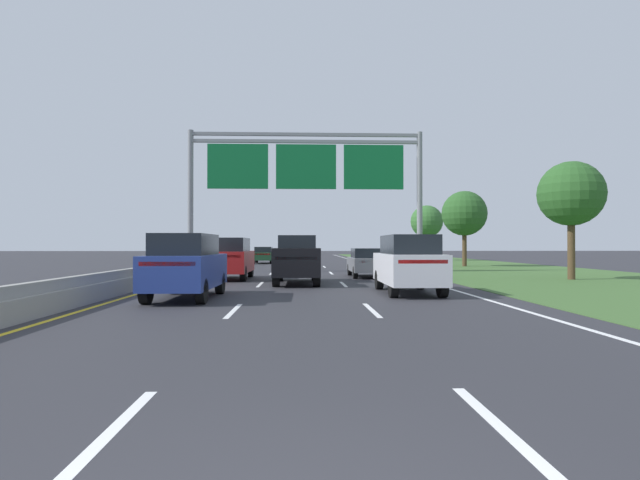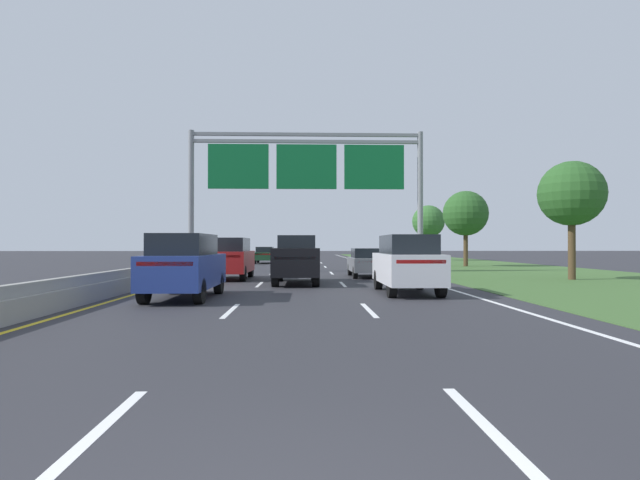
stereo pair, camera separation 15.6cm
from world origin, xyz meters
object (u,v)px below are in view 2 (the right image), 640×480
at_px(car_blue_left_lane_suv, 185,265).
at_px(roadside_tree_far, 428,222).
at_px(overhead_sign_gantry, 307,172).
at_px(pickup_truck_black, 296,260).
at_px(roadside_tree_mid, 466,214).
at_px(car_grey_right_lane_sedan, 367,262).
at_px(car_red_left_lane_suv, 231,258).
at_px(car_darkgreen_left_lane_sedan, 265,255).
at_px(roadside_tree_near, 572,194).
at_px(car_white_right_lane_suv, 407,263).

distance_m(car_blue_left_lane_suv, roadside_tree_far, 43.98).
bearing_deg(overhead_sign_gantry, car_blue_left_lane_suv, -104.58).
bearing_deg(pickup_truck_black, roadside_tree_mid, -36.99).
bearing_deg(car_grey_right_lane_sedan, car_red_left_lane_suv, 102.38).
relative_size(car_darkgreen_left_lane_sedan, roadside_tree_mid, 0.72).
height_order(overhead_sign_gantry, roadside_tree_near, overhead_sign_gantry).
xyz_separation_m(car_blue_left_lane_suv, car_grey_right_lane_sedan, (7.37, 10.94, -0.28)).
bearing_deg(car_red_left_lane_suv, roadside_tree_mid, -47.87).
bearing_deg(car_blue_left_lane_suv, car_grey_right_lane_sedan, -33.21).
bearing_deg(roadside_tree_near, car_darkgreen_left_lane_sedan, 125.87).
bearing_deg(car_white_right_lane_suv, pickup_truck_black, 40.21).
bearing_deg(pickup_truck_black, car_grey_right_lane_sedan, -40.19).
distance_m(pickup_truck_black, car_grey_right_lane_sedan, 5.86).
distance_m(car_grey_right_lane_sedan, roadside_tree_mid, 16.94).
xyz_separation_m(roadside_tree_near, roadside_tree_mid, (-0.21, 16.02, 0.01)).
bearing_deg(car_blue_left_lane_suv, roadside_tree_far, -23.44).
relative_size(car_grey_right_lane_sedan, roadside_tree_far, 0.71).
distance_m(car_white_right_lane_suv, car_blue_left_lane_suv, 7.81).
relative_size(car_white_right_lane_suv, car_grey_right_lane_sedan, 1.07).
bearing_deg(overhead_sign_gantry, car_red_left_lane_suv, -121.53).
bearing_deg(pickup_truck_black, car_blue_left_lane_suv, 151.45).
bearing_deg(roadside_tree_far, roadside_tree_near, -91.12).
xyz_separation_m(car_blue_left_lane_suv, roadside_tree_near, (17.35, 8.30, 3.21)).
bearing_deg(car_blue_left_lane_suv, roadside_tree_near, -63.68).
distance_m(overhead_sign_gantry, car_white_right_lane_suv, 15.52).
height_order(roadside_tree_mid, roadside_tree_far, roadside_tree_far).
bearing_deg(roadside_tree_far, car_white_right_lane_suv, -105.05).
bearing_deg(car_darkgreen_left_lane_sedan, roadside_tree_mid, -113.87).
xyz_separation_m(pickup_truck_black, car_white_right_lane_suv, (4.08, -4.89, 0.02)).
xyz_separation_m(roadside_tree_mid, roadside_tree_far, (0.83, 15.68, 0.07)).
bearing_deg(car_white_right_lane_suv, car_red_left_lane_suv, 44.21).
xyz_separation_m(overhead_sign_gantry, car_blue_left_lane_suv, (-4.09, -15.74, -5.32)).
bearing_deg(car_grey_right_lane_sedan, car_blue_left_lane_suv, 146.06).
bearing_deg(roadside_tree_mid, roadside_tree_far, 86.97).
distance_m(pickup_truck_black, roadside_tree_mid, 22.65).
bearing_deg(overhead_sign_gantry, car_white_right_lane_suv, -75.89).
xyz_separation_m(car_red_left_lane_suv, roadside_tree_near, (17.17, -1.07, 3.21)).
bearing_deg(car_white_right_lane_suv, car_grey_right_lane_sedan, 2.09).
bearing_deg(overhead_sign_gantry, pickup_truck_black, -93.25).
height_order(overhead_sign_gantry, car_darkgreen_left_lane_sedan, overhead_sign_gantry).
xyz_separation_m(pickup_truck_black, roadside_tree_mid, (13.58, 17.84, 3.24)).
relative_size(roadside_tree_mid, roadside_tree_far, 0.99).
xyz_separation_m(car_white_right_lane_suv, car_blue_left_lane_suv, (-7.65, -1.59, 0.00)).
xyz_separation_m(overhead_sign_gantry, car_grey_right_lane_sedan, (3.28, -4.80, -5.60)).
relative_size(car_darkgreen_left_lane_sedan, roadside_tree_near, 0.74).
bearing_deg(roadside_tree_far, car_blue_left_lane_suv, -114.20).
height_order(car_white_right_lane_suv, roadside_tree_mid, roadside_tree_mid).
relative_size(car_white_right_lane_suv, car_darkgreen_left_lane_sedan, 1.07).
bearing_deg(car_darkgreen_left_lane_sedan, roadside_tree_far, -65.17).
xyz_separation_m(overhead_sign_gantry, roadside_tree_far, (13.88, 24.27, -2.03)).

